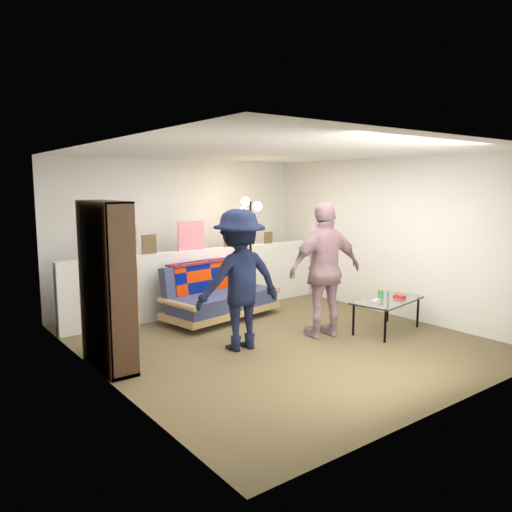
{
  "coord_description": "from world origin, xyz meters",
  "views": [
    {
      "loc": [
        -3.96,
        -4.87,
        1.98
      ],
      "look_at": [
        0.0,
        0.4,
        1.05
      ],
      "focal_mm": 35.0,
      "sensor_mm": 36.0,
      "label": 1
    }
  ],
  "objects_px": {
    "futon_sofa": "(220,295)",
    "bookshelf": "(107,291)",
    "person_left": "(239,280)",
    "coffee_table": "(387,302)",
    "person_right": "(325,270)",
    "floor_lamp": "(249,230)"
  },
  "relations": [
    {
      "from": "bookshelf",
      "to": "person_right",
      "type": "height_order",
      "value": "bookshelf"
    },
    {
      "from": "futon_sofa",
      "to": "person_right",
      "type": "relative_size",
      "value": 1.05
    },
    {
      "from": "futon_sofa",
      "to": "bookshelf",
      "type": "distance_m",
      "value": 2.36
    },
    {
      "from": "coffee_table",
      "to": "person_right",
      "type": "xyz_separation_m",
      "value": [
        -0.85,
        0.35,
        0.48
      ]
    },
    {
      "from": "futon_sofa",
      "to": "bookshelf",
      "type": "bearing_deg",
      "value": -154.5
    },
    {
      "from": "person_left",
      "to": "floor_lamp",
      "type": "bearing_deg",
      "value": -124.69
    },
    {
      "from": "floor_lamp",
      "to": "person_right",
      "type": "relative_size",
      "value": 1.01
    },
    {
      "from": "futon_sofa",
      "to": "person_left",
      "type": "bearing_deg",
      "value": -113.18
    },
    {
      "from": "person_left",
      "to": "person_right",
      "type": "relative_size",
      "value": 0.96
    },
    {
      "from": "floor_lamp",
      "to": "person_right",
      "type": "height_order",
      "value": "floor_lamp"
    },
    {
      "from": "coffee_table",
      "to": "person_right",
      "type": "height_order",
      "value": "person_right"
    },
    {
      "from": "futon_sofa",
      "to": "person_left",
      "type": "xyz_separation_m",
      "value": [
        -0.56,
        -1.32,
        0.5
      ]
    },
    {
      "from": "person_right",
      "to": "coffee_table",
      "type": "bearing_deg",
      "value": 169.36
    },
    {
      "from": "bookshelf",
      "to": "coffee_table",
      "type": "distance_m",
      "value": 3.7
    },
    {
      "from": "floor_lamp",
      "to": "person_right",
      "type": "distance_m",
      "value": 1.95
    },
    {
      "from": "futon_sofa",
      "to": "coffee_table",
      "type": "height_order",
      "value": "futon_sofa"
    },
    {
      "from": "coffee_table",
      "to": "floor_lamp",
      "type": "height_order",
      "value": "floor_lamp"
    },
    {
      "from": "bookshelf",
      "to": "person_left",
      "type": "relative_size",
      "value": 1.07
    },
    {
      "from": "bookshelf",
      "to": "coffee_table",
      "type": "height_order",
      "value": "bookshelf"
    },
    {
      "from": "floor_lamp",
      "to": "coffee_table",
      "type": "bearing_deg",
      "value": -73.19
    },
    {
      "from": "coffee_table",
      "to": "person_right",
      "type": "bearing_deg",
      "value": 157.61
    },
    {
      "from": "futon_sofa",
      "to": "floor_lamp",
      "type": "bearing_deg",
      "value": 22.06
    }
  ]
}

